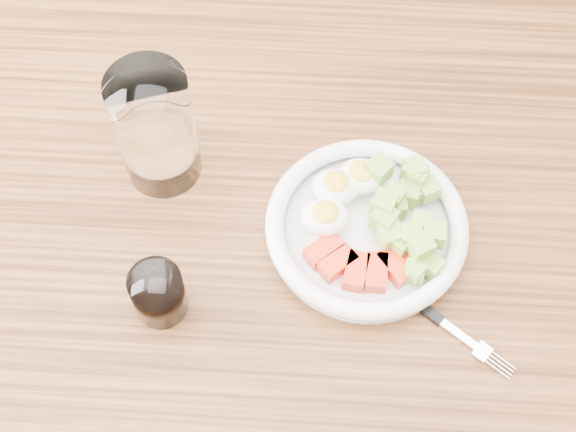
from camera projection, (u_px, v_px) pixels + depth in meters
name	position (u px, v px, depth m)	size (l,w,h in m)	color
ground	(293.00, 406.00, 1.66)	(4.00, 4.00, 0.00)	brown
dining_table	(295.00, 270.00, 1.08)	(1.50, 0.90, 0.77)	brown
bowl	(368.00, 224.00, 0.97)	(0.25, 0.25, 0.06)	white
fork	(428.00, 312.00, 0.93)	(0.16, 0.12, 0.01)	black
water_glass	(155.00, 129.00, 0.96)	(0.10, 0.10, 0.17)	white
coffee_glass	(158.00, 294.00, 0.91)	(0.06, 0.06, 0.07)	white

